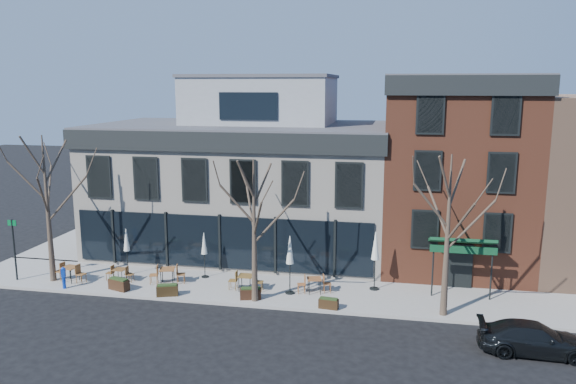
% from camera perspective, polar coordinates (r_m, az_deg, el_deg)
% --- Properties ---
extents(ground, '(120.00, 120.00, 0.00)m').
position_cam_1_polar(ground, '(32.62, -6.81, -8.25)').
color(ground, black).
rests_on(ground, ground).
extents(sidewalk_front, '(33.50, 4.70, 0.15)m').
position_cam_1_polar(sidewalk_front, '(29.82, -2.05, -9.89)').
color(sidewalk_front, gray).
rests_on(sidewalk_front, ground).
extents(sidewalk_side, '(4.50, 12.00, 0.15)m').
position_cam_1_polar(sidewalk_side, '(42.35, -18.95, -4.18)').
color(sidewalk_side, gray).
rests_on(sidewalk_side, ground).
extents(corner_building, '(18.39, 10.39, 11.10)m').
position_cam_1_polar(corner_building, '(36.15, -4.42, 1.42)').
color(corner_building, silver).
rests_on(corner_building, ground).
extents(red_brick_building, '(8.20, 11.78, 11.18)m').
position_cam_1_polar(red_brick_building, '(34.80, 16.52, 2.15)').
color(red_brick_building, brown).
rests_on(red_brick_building, ground).
extents(tree_corner, '(3.93, 3.98, 7.92)m').
position_cam_1_polar(tree_corner, '(32.40, -23.22, -1.40)').
color(tree_corner, '#382B21').
rests_on(tree_corner, sidewalk_front).
extents(tree_mid, '(3.50, 3.55, 7.04)m').
position_cam_1_polar(tree_mid, '(27.12, -3.44, -3.78)').
color(tree_mid, '#382B21').
rests_on(tree_mid, sidewalk_front).
extents(tree_right, '(3.72, 3.77, 7.48)m').
position_cam_1_polar(tree_right, '(26.35, 15.93, -4.11)').
color(tree_right, '#382B21').
rests_on(tree_right, sidewalk_front).
extents(sign_pole, '(0.50, 0.10, 3.40)m').
position_cam_1_polar(sign_pole, '(33.82, -26.06, -4.94)').
color(sign_pole, black).
rests_on(sign_pole, sidewalk_front).
extents(parked_sedan, '(4.37, 1.81, 1.26)m').
position_cam_1_polar(parked_sedan, '(25.23, 23.73, -13.47)').
color(parked_sedan, black).
rests_on(parked_sedan, ground).
extents(call_box, '(0.24, 0.24, 1.19)m').
position_cam_1_polar(call_box, '(31.79, -21.83, -8.01)').
color(call_box, '#0E37B8').
rests_on(call_box, sidewalk_front).
extents(cafe_set_0, '(1.94, 0.87, 1.00)m').
position_cam_1_polar(cafe_set_0, '(32.80, -21.24, -7.61)').
color(cafe_set_0, brown).
rests_on(cafe_set_0, sidewalk_front).
extents(cafe_set_1, '(1.60, 0.66, 0.84)m').
position_cam_1_polar(cafe_set_1, '(32.02, -16.71, -7.92)').
color(cafe_set_1, brown).
rests_on(cafe_set_1, sidewalk_front).
extents(cafe_set_2, '(1.97, 0.99, 1.01)m').
position_cam_1_polar(cafe_set_2, '(30.98, -12.16, -8.16)').
color(cafe_set_2, brown).
rests_on(cafe_set_2, sidewalk_front).
extents(cafe_set_3, '(1.85, 0.76, 0.97)m').
position_cam_1_polar(cafe_set_3, '(29.46, -4.31, -8.98)').
color(cafe_set_3, brown).
rests_on(cafe_set_3, sidewalk_front).
extents(cafe_set_4, '(1.83, 0.90, 0.94)m').
position_cam_1_polar(cafe_set_4, '(29.07, 2.68, -9.28)').
color(cafe_set_4, brown).
rests_on(cafe_set_4, sidewalk_front).
extents(umbrella_0, '(0.42, 0.42, 2.64)m').
position_cam_1_polar(umbrella_0, '(32.52, -16.09, -4.95)').
color(umbrella_0, black).
rests_on(umbrella_0, sidewalk_front).
extents(umbrella_2, '(0.41, 0.41, 2.54)m').
position_cam_1_polar(umbrella_2, '(31.20, -8.52, -5.44)').
color(umbrella_2, black).
rests_on(umbrella_2, sidewalk_front).
extents(umbrella_3, '(0.48, 0.48, 3.03)m').
position_cam_1_polar(umbrella_3, '(28.41, 0.19, -6.23)').
color(umbrella_3, black).
rests_on(umbrella_3, sidewalk_front).
extents(umbrella_4, '(0.49, 0.49, 3.08)m').
position_cam_1_polar(umbrella_4, '(29.30, 8.87, -5.75)').
color(umbrella_4, black).
rests_on(umbrella_4, sidewalk_front).
extents(planter_0, '(1.20, 0.77, 0.63)m').
position_cam_1_polar(planter_0, '(30.76, -16.80, -8.94)').
color(planter_0, black).
rests_on(planter_0, sidewalk_front).
extents(planter_1, '(1.14, 0.75, 0.59)m').
position_cam_1_polar(planter_1, '(29.36, -12.16, -9.70)').
color(planter_1, black).
rests_on(planter_1, sidewalk_front).
extents(planter_2, '(1.11, 0.67, 0.58)m').
position_cam_1_polar(planter_2, '(28.38, -3.82, -10.22)').
color(planter_2, black).
rests_on(planter_2, sidewalk_front).
extents(planter_3, '(0.97, 0.48, 0.52)m').
position_cam_1_polar(planter_3, '(27.26, 4.15, -11.20)').
color(planter_3, '#301F10').
rests_on(planter_3, sidewalk_front).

